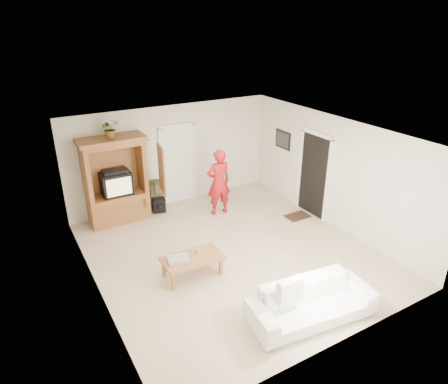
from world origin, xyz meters
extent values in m
plane|color=tan|center=(0.00, 0.00, 0.00)|extent=(6.00, 6.00, 0.00)
plane|color=white|center=(0.00, 0.00, 2.60)|extent=(6.00, 6.00, 0.00)
plane|color=silver|center=(0.00, 3.00, 1.30)|extent=(5.50, 0.00, 5.50)
plane|color=silver|center=(0.00, -3.00, 1.30)|extent=(5.50, 0.00, 5.50)
plane|color=silver|center=(-2.75, 0.00, 1.30)|extent=(0.00, 6.00, 6.00)
plane|color=silver|center=(2.75, 0.00, 1.30)|extent=(0.00, 6.00, 6.00)
cube|color=brown|center=(-1.60, 2.65, 0.35)|extent=(1.40, 0.60, 0.70)
cube|color=brown|center=(-2.25, 2.65, 1.30)|extent=(0.10, 0.60, 1.20)
cube|color=brown|center=(-0.95, 2.65, 1.30)|extent=(0.10, 0.60, 1.20)
cube|color=brown|center=(-1.60, 2.92, 1.30)|extent=(1.40, 0.06, 1.20)
cube|color=brown|center=(-1.60, 2.65, 1.95)|extent=(1.40, 0.60, 0.10)
cube|color=brown|center=(-1.60, 2.65, 2.05)|extent=(1.52, 0.68, 0.10)
cube|color=brown|center=(-0.62, 2.18, 1.30)|extent=(0.16, 0.67, 1.15)
cube|color=black|center=(-1.60, 2.68, 0.97)|extent=(0.70, 0.52, 0.55)
cube|color=tan|center=(-1.60, 2.41, 0.98)|extent=(0.58, 0.02, 0.42)
cube|color=black|center=(-1.60, 2.65, 1.29)|extent=(0.55, 0.35, 0.08)
cube|color=#9F6836|center=(-1.60, 2.37, 0.45)|extent=(1.19, 0.03, 0.25)
cube|color=white|center=(0.15, 2.97, 1.02)|extent=(0.85, 0.05, 2.04)
cube|color=black|center=(2.73, 0.60, 1.02)|extent=(0.05, 0.90, 2.04)
cube|color=black|center=(2.73, 1.90, 1.60)|extent=(0.03, 0.60, 0.48)
cube|color=#382316|center=(2.30, 0.60, 0.01)|extent=(0.60, 0.40, 0.02)
imported|color=#4C7238|center=(-1.60, 2.63, 2.32)|extent=(0.48, 0.45, 0.44)
imported|color=#A3151B|center=(0.69, 1.77, 0.85)|extent=(0.65, 0.46, 1.69)
imported|color=white|center=(0.12, -2.35, 0.31)|extent=(2.20, 1.07, 0.62)
cube|color=#9F6836|center=(-1.06, -0.31, 0.39)|extent=(1.14, 0.63, 0.06)
cube|color=#9F6836|center=(-1.56, -0.54, 0.18)|extent=(0.06, 0.06, 0.36)
cube|color=#9F6836|center=(-1.55, -0.07, 0.18)|extent=(0.06, 0.06, 0.36)
cube|color=#9F6836|center=(-0.57, -0.55, 0.18)|extent=(0.06, 0.06, 0.36)
cube|color=#9F6836|center=(-0.57, -0.08, 0.18)|extent=(0.06, 0.06, 0.36)
cube|color=#F75258|center=(-1.35, -0.31, 0.46)|extent=(0.43, 0.36, 0.08)
cylinder|color=tan|center=(-0.91, -0.26, 0.47)|extent=(0.08, 0.08, 0.10)
camera|label=1|loc=(-3.76, -6.17, 4.63)|focal=32.00mm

